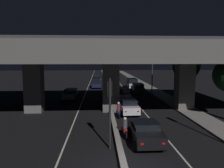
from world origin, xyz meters
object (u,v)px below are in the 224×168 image
object	(u,v)px
car_dark_green_fourth	(138,88)
car_white_fifth	(132,83)
traffic_light_left_of_median	(110,101)
pedestrian_on_sidewalk	(186,100)
car_grey_lead_oncoming	(71,94)
motorcycle_blue_filtering_mid	(119,111)
car_white_third	(122,94)
car_black_lead	(145,132)
motorcycle_red_filtering_near	(125,129)
car_dark_blue_second_oncoming	(97,83)
street_lamp	(150,68)
motorcycle_black_filtering_far	(115,101)
car_white_second	(128,106)

from	to	relation	value
car_dark_green_fourth	car_white_fifth	bearing A→B (deg)	1.19
traffic_light_left_of_median	pedestrian_on_sidewalk	bearing A→B (deg)	49.14
car_grey_lead_oncoming	pedestrian_on_sidewalk	size ratio (longest dim) A/B	2.65
motorcycle_blue_filtering_mid	car_white_third	bearing A→B (deg)	-7.91
car_black_lead	car_white_third	world-z (taller)	car_white_third
traffic_light_left_of_median	car_white_fifth	size ratio (longest dim) A/B	0.96
car_white_third	motorcycle_red_filtering_near	xyz separation A→B (m)	(-1.32, -14.36, -0.26)
car_dark_blue_second_oncoming	motorcycle_red_filtering_near	xyz separation A→B (m)	(2.34, -27.39, -0.40)
car_black_lead	street_lamp	bearing A→B (deg)	-13.85
motorcycle_black_filtering_far	pedestrian_on_sidewalk	bearing A→B (deg)	-106.56
car_black_lead	car_dark_green_fourth	size ratio (longest dim) A/B	0.91
car_dark_green_fourth	motorcycle_red_filtering_near	bearing A→B (deg)	167.99
car_black_lead	motorcycle_red_filtering_near	distance (m)	1.75
car_dark_green_fourth	car_dark_blue_second_oncoming	size ratio (longest dim) A/B	1.11
street_lamp	motorcycle_black_filtering_far	xyz separation A→B (m)	(-6.52, -9.57, -3.65)
car_white_second	motorcycle_red_filtering_near	xyz separation A→B (m)	(-1.15, -6.81, -0.17)
motorcycle_black_filtering_far	pedestrian_on_sidewalk	world-z (taller)	pedestrian_on_sidewalk
motorcycle_blue_filtering_mid	car_white_second	bearing A→B (deg)	-40.50
car_white_second	pedestrian_on_sidewalk	distance (m)	7.11
street_lamp	car_black_lead	xyz separation A→B (m)	(-5.25, -21.45, -3.47)
street_lamp	car_dark_green_fourth	xyz separation A→B (m)	(-1.93, 0.03, -3.38)
car_grey_lead_oncoming	car_dark_green_fourth	bearing A→B (deg)	118.41
car_black_lead	car_white_second	size ratio (longest dim) A/B	0.97
car_dark_green_fourth	car_black_lead	bearing A→B (deg)	171.92
traffic_light_left_of_median	motorcycle_red_filtering_near	world-z (taller)	traffic_light_left_of_median
car_dark_green_fourth	pedestrian_on_sidewalk	size ratio (longest dim) A/B	2.86
car_grey_lead_oncoming	motorcycle_blue_filtering_mid	distance (m)	11.35
car_white_second	car_dark_green_fourth	size ratio (longest dim) A/B	0.93
street_lamp	motorcycle_blue_filtering_mid	bearing A→B (deg)	-113.77
car_black_lead	motorcycle_red_filtering_near	world-z (taller)	car_black_lead
street_lamp	car_grey_lead_oncoming	xyz separation A→B (m)	(-12.38, -5.03, -3.46)
car_white_fifth	motorcycle_black_filtering_far	distance (m)	16.36
car_grey_lead_oncoming	car_white_second	bearing A→B (deg)	42.47
street_lamp	motorcycle_blue_filtering_mid	xyz separation A→B (m)	(-6.49, -14.74, -3.62)
car_white_fifth	car_dark_green_fourth	bearing A→B (deg)	-179.95
car_dark_blue_second_oncoming	car_white_second	bearing A→B (deg)	11.43
car_dark_green_fourth	motorcycle_blue_filtering_mid	bearing A→B (deg)	163.55
car_white_second	motorcycle_black_filtering_far	bearing A→B (deg)	14.45
motorcycle_blue_filtering_mid	pedestrian_on_sidewalk	bearing A→B (deg)	-67.92
car_black_lead	pedestrian_on_sidewalk	world-z (taller)	pedestrian_on_sidewalk
street_lamp	car_grey_lead_oncoming	distance (m)	13.80
street_lamp	motorcycle_black_filtering_far	distance (m)	12.14
traffic_light_left_of_median	car_white_fifth	bearing A→B (deg)	78.61
traffic_light_left_of_median	pedestrian_on_sidewalk	size ratio (longest dim) A/B	2.78
car_white_fifth	car_white_second	bearing A→B (deg)	169.80
traffic_light_left_of_median	motorcycle_red_filtering_near	size ratio (longest dim) A/B	2.32
car_black_lead	car_dark_green_fourth	world-z (taller)	car_dark_green_fourth
car_dark_green_fourth	motorcycle_black_filtering_far	world-z (taller)	car_dark_green_fourth
motorcycle_blue_filtering_mid	motorcycle_black_filtering_far	distance (m)	5.17
car_grey_lead_oncoming	motorcycle_black_filtering_far	bearing A→B (deg)	54.84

